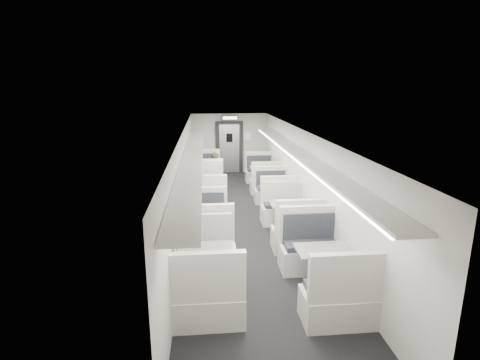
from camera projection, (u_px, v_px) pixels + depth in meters
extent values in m
cube|color=black|center=(245.00, 227.00, 9.66)|extent=(3.00, 12.00, 0.12)
cube|color=white|center=(245.00, 129.00, 9.04)|extent=(3.00, 12.00, 0.12)
cube|color=beige|center=(229.00, 143.00, 15.20)|extent=(3.00, 0.12, 2.40)
cube|color=beige|center=(313.00, 337.00, 3.51)|extent=(3.00, 0.12, 2.40)
cube|color=beige|center=(182.00, 181.00, 9.21)|extent=(0.12, 12.00, 2.40)
cube|color=beige|center=(306.00, 178.00, 9.49)|extent=(0.12, 12.00, 2.40)
cube|color=silver|center=(205.00, 189.00, 12.09)|extent=(1.12, 0.62, 0.48)
cube|color=black|center=(205.00, 180.00, 12.05)|extent=(0.99, 0.50, 0.11)
cube|color=silver|center=(205.00, 172.00, 11.72)|extent=(1.12, 0.13, 0.74)
cube|color=silver|center=(205.00, 177.00, 13.68)|extent=(1.12, 0.62, 0.48)
cube|color=black|center=(205.00, 169.00, 13.58)|extent=(0.99, 0.50, 0.11)
cube|color=silver|center=(205.00, 159.00, 13.75)|extent=(1.12, 0.13, 0.74)
cylinder|color=#B7B7BA|center=(205.00, 179.00, 12.86)|extent=(0.11, 0.11, 0.73)
cylinder|color=#B7B7BA|center=(205.00, 189.00, 12.94)|extent=(0.38, 0.38, 0.03)
cube|color=gray|center=(205.00, 167.00, 12.76)|extent=(0.93, 0.63, 0.04)
cube|color=silver|center=(205.00, 209.00, 10.08)|extent=(1.15, 0.64, 0.49)
cube|color=black|center=(205.00, 198.00, 10.04)|extent=(1.02, 0.51, 0.11)
cube|color=silver|center=(205.00, 189.00, 9.71)|extent=(1.15, 0.13, 0.76)
cube|color=silver|center=(205.00, 192.00, 11.72)|extent=(1.15, 0.64, 0.49)
cube|color=black|center=(205.00, 183.00, 11.61)|extent=(1.02, 0.51, 0.11)
cube|color=silver|center=(205.00, 171.00, 11.79)|extent=(1.15, 0.13, 0.76)
cylinder|color=#B7B7BA|center=(205.00, 196.00, 10.87)|extent=(0.11, 0.11, 0.75)
cylinder|color=#B7B7BA|center=(206.00, 207.00, 10.96)|extent=(0.39, 0.39, 0.03)
cube|color=gray|center=(205.00, 182.00, 10.77)|extent=(0.95, 0.65, 0.04)
cube|color=silver|center=(206.00, 252.00, 7.54)|extent=(1.03, 0.57, 0.44)
cube|color=black|center=(206.00, 240.00, 7.50)|extent=(0.91, 0.46, 0.10)
cube|color=silver|center=(205.00, 230.00, 7.20)|extent=(1.03, 0.12, 0.68)
cube|color=silver|center=(206.00, 225.00, 9.01)|extent=(1.03, 0.57, 0.44)
cube|color=black|center=(205.00, 215.00, 8.91)|extent=(0.91, 0.46, 0.10)
cube|color=silver|center=(205.00, 200.00, 9.07)|extent=(1.03, 0.12, 0.68)
cylinder|color=#B7B7BA|center=(206.00, 233.00, 8.25)|extent=(0.10, 0.10, 0.67)
cylinder|color=#B7B7BA|center=(206.00, 246.00, 8.32)|extent=(0.35, 0.35, 0.03)
cube|color=gray|center=(205.00, 217.00, 8.15)|extent=(0.86, 0.58, 0.04)
cube|color=silver|center=(207.00, 307.00, 5.65)|extent=(1.15, 0.64, 0.49)
cube|color=black|center=(206.00, 288.00, 5.61)|extent=(1.02, 0.51, 0.11)
cube|color=silver|center=(206.00, 277.00, 5.27)|extent=(1.15, 0.13, 0.76)
cube|color=silver|center=(206.00, 257.00, 7.28)|extent=(1.15, 0.64, 0.49)
cube|color=black|center=(206.00, 244.00, 7.17)|extent=(1.02, 0.51, 0.11)
cube|color=silver|center=(205.00, 223.00, 7.35)|extent=(1.15, 0.13, 0.76)
cylinder|color=#B7B7BA|center=(206.00, 272.00, 6.43)|extent=(0.11, 0.11, 0.75)
cylinder|color=#B7B7BA|center=(207.00, 291.00, 6.52)|extent=(0.39, 0.39, 0.03)
cube|color=gray|center=(206.00, 250.00, 6.33)|extent=(0.95, 0.65, 0.04)
cube|color=silver|center=(265.00, 187.00, 12.47)|extent=(1.01, 0.56, 0.43)
cube|color=black|center=(265.00, 179.00, 12.43)|extent=(0.89, 0.45, 0.10)
cube|color=silver|center=(267.00, 172.00, 12.14)|extent=(1.01, 0.11, 0.67)
cube|color=silver|center=(259.00, 176.00, 13.90)|extent=(1.01, 0.56, 0.43)
cube|color=black|center=(259.00, 169.00, 13.81)|extent=(0.89, 0.45, 0.10)
cube|color=silver|center=(258.00, 161.00, 13.96)|extent=(1.01, 0.11, 0.67)
cylinder|color=#B7B7BA|center=(262.00, 178.00, 13.15)|extent=(0.10, 0.10, 0.66)
cylinder|color=#B7B7BA|center=(262.00, 186.00, 13.23)|extent=(0.34, 0.34, 0.03)
cube|color=gray|center=(262.00, 168.00, 13.06)|extent=(0.84, 0.57, 0.04)
cube|color=silver|center=(280.00, 211.00, 10.03)|extent=(1.00, 0.56, 0.42)
cube|color=black|center=(280.00, 202.00, 10.00)|extent=(0.89, 0.44, 0.09)
cube|color=silver|center=(282.00, 194.00, 9.70)|extent=(1.00, 0.11, 0.66)
cube|color=silver|center=(271.00, 196.00, 11.45)|extent=(1.00, 0.56, 0.42)
cube|color=black|center=(271.00, 188.00, 11.36)|extent=(0.89, 0.44, 0.09)
cube|color=silver|center=(270.00, 177.00, 11.51)|extent=(1.00, 0.11, 0.66)
cylinder|color=#B7B7BA|center=(275.00, 199.00, 10.72)|extent=(0.09, 0.09, 0.65)
cylinder|color=#B7B7BA|center=(275.00, 209.00, 10.79)|extent=(0.34, 0.34, 0.03)
cube|color=gray|center=(276.00, 187.00, 10.63)|extent=(0.83, 0.57, 0.04)
cube|color=silver|center=(298.00, 239.00, 8.14)|extent=(1.11, 0.62, 0.47)
cube|color=black|center=(298.00, 226.00, 8.10)|extent=(0.99, 0.49, 0.11)
cube|color=silver|center=(302.00, 217.00, 7.78)|extent=(1.11, 0.13, 0.74)
cube|color=silver|center=(283.00, 214.00, 9.73)|extent=(1.11, 0.62, 0.47)
cube|color=black|center=(283.00, 204.00, 9.62)|extent=(0.99, 0.49, 0.11)
cube|color=silver|center=(282.00, 189.00, 9.80)|extent=(1.11, 0.13, 0.74)
cylinder|color=#B7B7BA|center=(290.00, 221.00, 8.90)|extent=(0.11, 0.11, 0.73)
cylinder|color=#B7B7BA|center=(289.00, 234.00, 8.99)|extent=(0.38, 0.38, 0.03)
cube|color=gray|center=(290.00, 204.00, 8.80)|extent=(0.93, 0.63, 0.04)
cube|color=silver|center=(339.00, 307.00, 5.65)|extent=(1.13, 0.63, 0.48)
cube|color=black|center=(340.00, 288.00, 5.61)|extent=(1.01, 0.50, 0.11)
cube|color=silver|center=(348.00, 278.00, 5.28)|extent=(1.13, 0.13, 0.75)
cube|color=silver|center=(309.00, 258.00, 7.26)|extent=(1.13, 0.63, 0.48)
cube|color=black|center=(310.00, 244.00, 7.16)|extent=(1.01, 0.50, 0.11)
cube|color=silver|center=(308.00, 224.00, 7.33)|extent=(1.13, 0.13, 0.75)
cylinder|color=#B7B7BA|center=(323.00, 273.00, 6.42)|extent=(0.11, 0.11, 0.74)
cylinder|color=#B7B7BA|center=(322.00, 291.00, 6.51)|extent=(0.38, 0.38, 0.03)
cube|color=gray|center=(324.00, 250.00, 6.32)|extent=(0.94, 0.64, 0.04)
imported|color=black|center=(216.00, 174.00, 12.10)|extent=(0.60, 0.50, 1.42)
cube|color=black|center=(190.00, 151.00, 12.46)|extent=(0.02, 1.18, 0.84)
cube|color=black|center=(187.00, 165.00, 10.34)|extent=(0.02, 1.18, 0.84)
cube|color=black|center=(182.00, 186.00, 8.22)|extent=(0.02, 1.18, 0.84)
cube|color=black|center=(175.00, 221.00, 6.10)|extent=(0.02, 1.18, 0.84)
cube|color=silver|center=(193.00, 154.00, 8.77)|extent=(0.46, 10.40, 0.05)
cube|color=white|center=(201.00, 156.00, 8.80)|extent=(0.05, 10.20, 0.04)
cube|color=silver|center=(298.00, 153.00, 9.00)|extent=(0.46, 10.40, 0.05)
cube|color=white|center=(290.00, 155.00, 9.00)|extent=(0.05, 10.20, 0.04)
cube|color=black|center=(229.00, 147.00, 15.12)|extent=(1.10, 0.10, 2.10)
cube|color=#B7B7BA|center=(229.00, 149.00, 15.11)|extent=(0.80, 0.05, 1.95)
cube|color=black|center=(229.00, 138.00, 14.96)|extent=(0.25, 0.02, 0.35)
cube|color=black|center=(230.00, 118.00, 14.35)|extent=(0.62, 0.10, 0.16)
cube|color=white|center=(230.00, 118.00, 14.29)|extent=(0.54, 0.02, 0.10)
cube|color=white|center=(248.00, 136.00, 15.06)|extent=(0.32, 0.02, 0.40)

